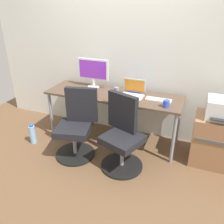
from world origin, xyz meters
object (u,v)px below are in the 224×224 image
(printer, at_px, (223,109))
(water_bottle_on_floor, at_px, (33,134))
(open_laptop, at_px, (133,92))
(office_chair_left, at_px, (77,127))
(coffee_mug, at_px, (166,104))
(office_chair_right, at_px, (122,136))
(desktop_monitor, at_px, (93,71))
(side_cabinet, at_px, (216,141))

(printer, relative_size, water_bottle_on_floor, 1.29)
(open_laptop, bearing_deg, office_chair_left, -137.63)
(coffee_mug, bearing_deg, office_chair_right, -142.90)
(open_laptop, bearing_deg, printer, -3.97)
(office_chair_right, xyz_separation_m, coffee_mug, (0.45, 0.34, 0.38))
(desktop_monitor, height_order, coffee_mug, desktop_monitor)
(printer, height_order, water_bottle_on_floor, printer)
(office_chair_right, relative_size, printer, 2.35)
(water_bottle_on_floor, bearing_deg, desktop_monitor, 44.91)
(open_laptop, bearing_deg, desktop_monitor, 169.53)
(side_cabinet, bearing_deg, open_laptop, 176.08)
(side_cabinet, distance_m, printer, 0.45)
(side_cabinet, relative_size, printer, 1.66)
(side_cabinet, height_order, coffee_mug, coffee_mug)
(printer, xyz_separation_m, open_laptop, (-1.15, 0.08, 0.03))
(office_chair_left, height_order, open_laptop, open_laptop)
(side_cabinet, relative_size, water_bottle_on_floor, 2.14)
(desktop_monitor, bearing_deg, open_laptop, -10.47)
(office_chair_left, xyz_separation_m, desktop_monitor, (-0.06, 0.67, 0.58))
(office_chair_right, xyz_separation_m, desktop_monitor, (-0.71, 0.68, 0.58))
(printer, relative_size, desktop_monitor, 0.83)
(office_chair_left, relative_size, desktop_monitor, 1.96)
(office_chair_right, bearing_deg, open_laptop, 94.65)
(office_chair_right, relative_size, side_cabinet, 1.42)
(office_chair_right, xyz_separation_m, water_bottle_on_floor, (-1.41, -0.02, -0.28))
(printer, xyz_separation_m, desktop_monitor, (-1.81, 0.20, 0.22))
(water_bottle_on_floor, bearing_deg, open_laptop, 22.92)
(office_chair_left, distance_m, coffee_mug, 1.21)
(side_cabinet, xyz_separation_m, open_laptop, (-1.15, 0.08, 0.48))
(coffee_mug, bearing_deg, printer, 11.47)
(office_chair_left, bearing_deg, office_chair_right, -0.17)
(water_bottle_on_floor, bearing_deg, side_cabinet, 11.17)
(office_chair_right, height_order, open_laptop, open_laptop)
(desktop_monitor, xyz_separation_m, coffee_mug, (1.16, -0.34, -0.20))
(side_cabinet, relative_size, coffee_mug, 7.21)
(office_chair_left, bearing_deg, desktop_monitor, 94.79)
(side_cabinet, distance_m, water_bottle_on_floor, 2.57)
(office_chair_right, xyz_separation_m, printer, (1.11, 0.47, 0.36))
(office_chair_right, height_order, water_bottle_on_floor, office_chair_right)
(office_chair_right, bearing_deg, coffee_mug, 37.10)
(office_chair_left, relative_size, coffee_mug, 10.22)
(office_chair_left, height_order, office_chair_right, same)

